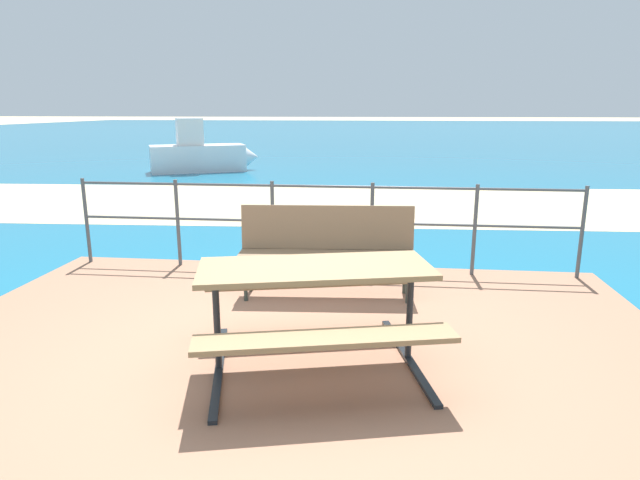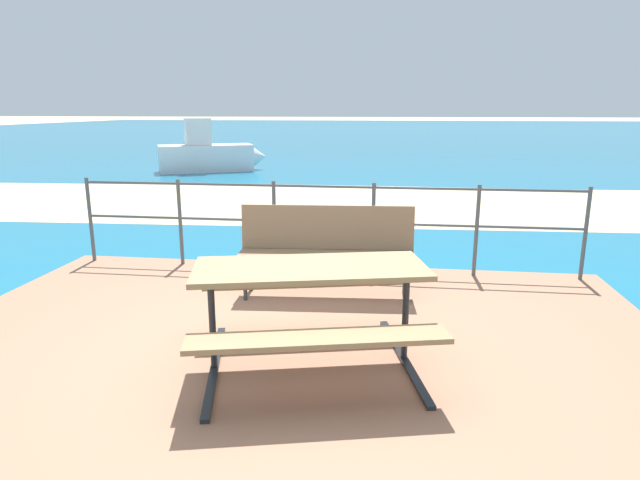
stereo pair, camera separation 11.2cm
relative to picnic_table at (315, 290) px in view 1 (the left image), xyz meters
The scene contains 8 objects.
ground_plane 0.70m from the picnic_table, 158.25° to the left, with size 240.00×240.00×0.00m, color tan.
patio_paving 0.67m from the picnic_table, 158.25° to the left, with size 6.40×5.20×0.06m, color #996B51.
sea_water 40.10m from the picnic_table, 90.32° to the left, with size 90.00×90.00×0.01m, color #196B8E.
beach_strip 7.47m from the picnic_table, 91.74° to the left, with size 54.00×4.80×0.01m, color tan.
picnic_table is the anchor object (origin of this frame).
park_bench 1.61m from the picnic_table, 92.66° to the left, with size 1.81×0.54×0.92m.
railing_fence 2.49m from the picnic_table, 95.20° to the left, with size 5.94×0.04×1.06m.
boat_near 13.75m from the picnic_table, 112.00° to the left, with size 3.41×2.28×1.65m.
Camera 1 is at (0.68, -3.79, 1.95)m, focal length 30.18 mm.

